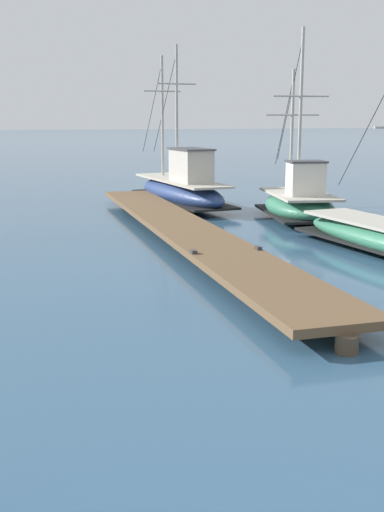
% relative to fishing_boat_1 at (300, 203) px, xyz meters
% --- Properties ---
extents(floating_dock, '(2.69, 18.96, 0.53)m').
position_rel_fishing_boat_1_xyz_m(floating_dock, '(-4.94, -2.24, -0.27)').
color(floating_dock, brown).
rests_on(floating_dock, ground).
extents(fishing_boat_1, '(3.04, 5.77, 6.47)m').
position_rel_fishing_boat_1_xyz_m(fishing_boat_1, '(0.00, 0.00, 0.00)').
color(fishing_boat_1, '#337556').
rests_on(fishing_boat_1, ground).
extents(fishing_boat_3, '(2.39, 8.35, 6.35)m').
position_rel_fishing_boat_1_xyz_m(fishing_boat_3, '(-2.72, 4.84, 0.11)').
color(fishing_boat_3, navy).
rests_on(fishing_boat_3, ground).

